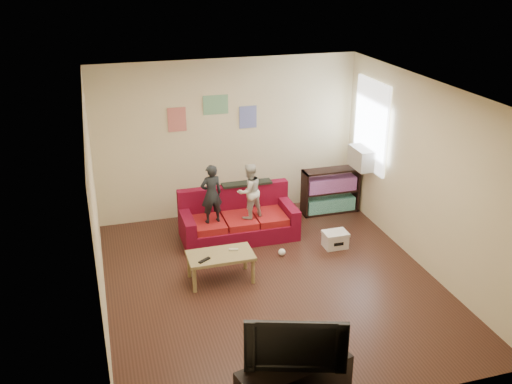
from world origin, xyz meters
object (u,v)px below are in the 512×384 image
object	(u,v)px
sofa	(238,220)
bookshelf	(330,193)
tv_stand	(294,382)
child_a	(211,194)
file_box	(335,239)
television	(295,341)
child_b	(249,191)
coffee_table	(221,258)

from	to	relation	value
sofa	bookshelf	distance (m)	1.85
tv_stand	bookshelf	bearing A→B (deg)	48.95
child_a	bookshelf	distance (m)	2.38
bookshelf	tv_stand	xyz separation A→B (m)	(-2.18, -4.18, -0.13)
bookshelf	file_box	world-z (taller)	bookshelf
television	file_box	bearing A→B (deg)	77.36
child_b	tv_stand	xyz separation A→B (m)	(-0.53, -3.58, -0.61)
file_box	tv_stand	world-z (taller)	tv_stand
child_b	file_box	distance (m)	1.54
child_b	tv_stand	bearing A→B (deg)	60.84
child_b	file_box	world-z (taller)	child_b
television	coffee_table	bearing A→B (deg)	112.44
child_b	coffee_table	bearing A→B (deg)	35.89
bookshelf	child_b	bearing A→B (deg)	-159.79
coffee_table	bookshelf	distance (m)	2.92
sofa	child_b	world-z (taller)	child_b
sofa	coffee_table	distance (m)	1.39
child_a	coffee_table	xyz separation A→B (m)	(-0.12, -1.10, -0.50)
bookshelf	television	bearing A→B (deg)	-117.47
coffee_table	sofa	bearing A→B (deg)	65.48
sofa	child_b	bearing A→B (deg)	-47.66
sofa	television	world-z (taller)	television
sofa	tv_stand	xyz separation A→B (m)	(-0.38, -3.74, -0.05)
file_box	television	xyz separation A→B (m)	(-1.74, -2.94, 0.61)
file_box	child_a	bearing A→B (deg)	160.45
child_a	bookshelf	world-z (taller)	child_a
coffee_table	file_box	bearing A→B (deg)	13.19
tv_stand	television	world-z (taller)	television
tv_stand	television	size ratio (longest dim) A/B	1.18
bookshelf	television	world-z (taller)	television
child_a	bookshelf	size ratio (longest dim) A/B	0.94
file_box	television	bearing A→B (deg)	-120.67
tv_stand	file_box	bearing A→B (deg)	45.76
child_a	tv_stand	xyz separation A→B (m)	(0.07, -3.58, -0.63)
child_b	file_box	xyz separation A→B (m)	(1.21, -0.64, -0.70)
coffee_table	tv_stand	world-z (taller)	tv_stand
child_a	tv_stand	world-z (taller)	child_a
sofa	television	size ratio (longest dim) A/B	1.81
television	child_b	bearing A→B (deg)	99.60
child_a	television	size ratio (longest dim) A/B	0.93
file_box	television	world-z (taller)	television
child_a	television	xyz separation A→B (m)	(0.07, -3.58, -0.12)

